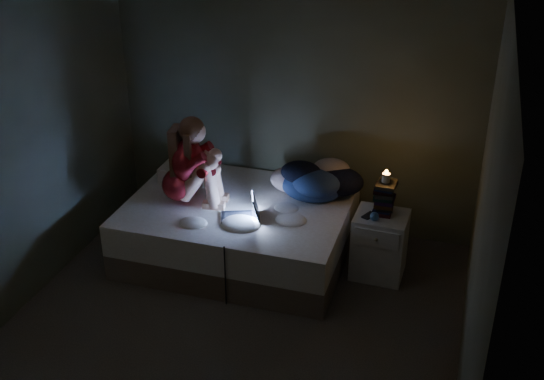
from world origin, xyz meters
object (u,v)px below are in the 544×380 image
at_px(phone, 369,216).
at_px(woman, 179,160).
at_px(laptop, 239,207).
at_px(bed, 238,229).
at_px(candle, 386,180).
at_px(nightstand, 379,245).

bearing_deg(phone, woman, -152.46).
bearing_deg(laptop, phone, -6.58).
bearing_deg(phone, bed, -155.86).
bearing_deg(woman, candle, -0.96).
bearing_deg(bed, candle, 4.98).
bearing_deg(woman, bed, 4.23).
bearing_deg(nightstand, woman, -172.59).
bearing_deg(phone, nightstand, 49.39).
bearing_deg(woman, phone, -3.72).
height_order(bed, woman, woman).
xyz_separation_m(bed, woman, (-0.51, -0.11, 0.70)).
distance_m(laptop, candle, 1.30).
xyz_separation_m(bed, phone, (1.22, 0.02, 0.34)).
xyz_separation_m(laptop, nightstand, (1.21, 0.33, -0.37)).
xyz_separation_m(woman, candle, (1.84, 0.23, -0.05)).
height_order(woman, nightstand, woman).
relative_size(nightstand, phone, 4.37).
relative_size(woman, nightstand, 1.39).
xyz_separation_m(laptop, candle, (1.21, 0.37, 0.26)).
distance_m(woman, candle, 1.85).
height_order(candle, phone, candle).
bearing_deg(phone, candle, 65.42).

